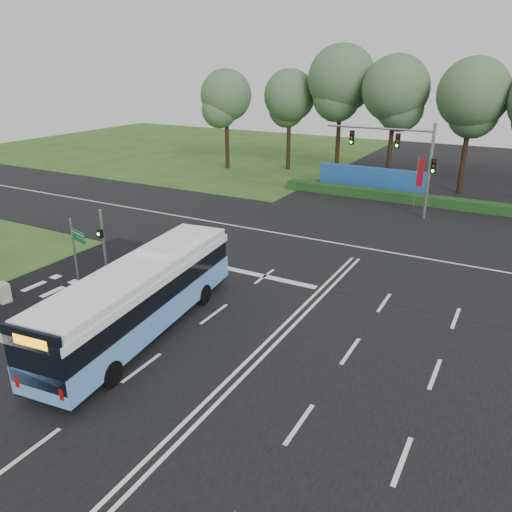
{
  "coord_description": "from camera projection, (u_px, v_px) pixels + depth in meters",
  "views": [
    {
      "loc": [
        8.38,
        -17.09,
        10.92
      ],
      "look_at": [
        -2.17,
        2.0,
        2.47
      ],
      "focal_mm": 35.0,
      "sensor_mm": 36.0,
      "label": 1
    }
  ],
  "objects": [
    {
      "name": "road_cross",
      "position": [
        363.0,
        248.0,
        31.45
      ],
      "size": [
        120.0,
        14.0,
        0.05
      ],
      "primitive_type": "cube",
      "color": "black",
      "rests_on": "ground"
    },
    {
      "name": "road_main",
      "position": [
        277.0,
        332.0,
        21.66
      ],
      "size": [
        20.0,
        120.0,
        0.04
      ],
      "primitive_type": "cube",
      "color": "black",
      "rests_on": "ground"
    },
    {
      "name": "traffic_light_gantry",
      "position": [
        406.0,
        154.0,
        36.62
      ],
      "size": [
        8.41,
        0.28,
        7.0
      ],
      "color": "gray",
      "rests_on": "ground"
    },
    {
      "name": "kerb_strip",
      "position": [
        60.0,
        307.0,
        23.76
      ],
      "size": [
        0.25,
        18.0,
        0.12
      ],
      "primitive_type": "cube",
      "color": "gray",
      "rests_on": "ground"
    },
    {
      "name": "pedestrian_signal",
      "position": [
        103.0,
        243.0,
        26.09
      ],
      "size": [
        0.36,
        0.44,
        3.93
      ],
      "rotation": [
        0.0,
        0.0,
        -0.28
      ],
      "color": "gray",
      "rests_on": "ground"
    },
    {
      "name": "street_sign",
      "position": [
        76.0,
        244.0,
        25.4
      ],
      "size": [
        1.36,
        0.47,
        3.61
      ],
      "rotation": [
        0.0,
        0.0,
        -0.29
      ],
      "color": "gray",
      "rests_on": "ground"
    },
    {
      "name": "ground",
      "position": [
        277.0,
        332.0,
        21.67
      ],
      "size": [
        120.0,
        120.0,
        0.0
      ],
      "primitive_type": "plane",
      "color": "#26511B",
      "rests_on": "ground"
    },
    {
      "name": "utility_cabinet",
      "position": [
        3.0,
        293.0,
        24.15
      ],
      "size": [
        0.67,
        0.58,
        1.01
      ],
      "primitive_type": "cube",
      "rotation": [
        0.0,
        0.0,
        -0.14
      ],
      "color": "#ACA38B",
      "rests_on": "ground"
    },
    {
      "name": "eucalyptus_row",
      "position": [
        468.0,
        94.0,
        42.69
      ],
      "size": [
        54.05,
        9.33,
        12.82
      ],
      "color": "black",
      "rests_on": "ground"
    },
    {
      "name": "blue_hoarding",
      "position": [
        372.0,
        179.0,
        45.11
      ],
      "size": [
        10.0,
        0.3,
        2.2
      ],
      "primitive_type": "cube",
      "color": "#1C529C",
      "rests_on": "ground"
    },
    {
      "name": "hedge",
      "position": [
        409.0,
        198.0,
        41.52
      ],
      "size": [
        22.0,
        1.2,
        0.8
      ],
      "primitive_type": "cube",
      "color": "#163C17",
      "rests_on": "ground"
    },
    {
      "name": "city_bus",
      "position": [
        141.0,
        297.0,
        21.06
      ],
      "size": [
        3.84,
        12.04,
        3.4
      ],
      "rotation": [
        0.0,
        0.0,
        0.12
      ],
      "color": "#5B90D3",
      "rests_on": "ground"
    },
    {
      "name": "banner_flag_mid",
      "position": [
        419.0,
        175.0,
        39.05
      ],
      "size": [
        0.57,
        0.29,
        4.12
      ],
      "rotation": [
        0.0,
        0.0,
        -0.42
      ],
      "color": "gray",
      "rests_on": "ground"
    },
    {
      "name": "bike_path",
      "position": [
        27.0,
        297.0,
        24.85
      ],
      "size": [
        5.0,
        18.0,
        0.06
      ],
      "primitive_type": "cube",
      "color": "black",
      "rests_on": "ground"
    }
  ]
}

